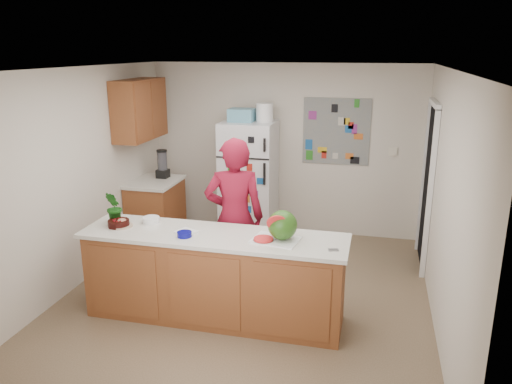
% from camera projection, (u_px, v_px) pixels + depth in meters
% --- Properties ---
extents(floor, '(4.00, 4.50, 0.02)m').
position_uv_depth(floor, '(246.00, 297.00, 5.63)').
color(floor, brown).
rests_on(floor, ground).
extents(wall_back, '(4.00, 0.02, 2.50)m').
position_uv_depth(wall_back, '(285.00, 149.00, 7.39)').
color(wall_back, beige).
rests_on(wall_back, ground).
extents(wall_left, '(0.02, 4.50, 2.50)m').
position_uv_depth(wall_left, '(77.00, 179.00, 5.74)').
color(wall_left, beige).
rests_on(wall_left, ground).
extents(wall_right, '(0.02, 4.50, 2.50)m').
position_uv_depth(wall_right, '(446.00, 204.00, 4.82)').
color(wall_right, beige).
rests_on(wall_right, ground).
extents(ceiling, '(4.00, 4.50, 0.02)m').
position_uv_depth(ceiling, '(245.00, 68.00, 4.93)').
color(ceiling, white).
rests_on(ceiling, wall_back).
extents(doorway, '(0.03, 0.85, 2.04)m').
position_uv_depth(doorway, '(428.00, 187.00, 6.24)').
color(doorway, black).
rests_on(doorway, ground).
extents(peninsula_base, '(2.60, 0.62, 0.88)m').
position_uv_depth(peninsula_base, '(214.00, 278.00, 5.08)').
color(peninsula_base, brown).
rests_on(peninsula_base, floor).
extents(peninsula_top, '(2.68, 0.70, 0.04)m').
position_uv_depth(peninsula_top, '(213.00, 236.00, 4.96)').
color(peninsula_top, silver).
rests_on(peninsula_top, peninsula_base).
extents(side_counter_base, '(0.60, 0.80, 0.86)m').
position_uv_depth(side_counter_base, '(156.00, 212.00, 7.15)').
color(side_counter_base, brown).
rests_on(side_counter_base, floor).
extents(side_counter_top, '(0.64, 0.84, 0.04)m').
position_uv_depth(side_counter_top, '(154.00, 182.00, 7.03)').
color(side_counter_top, silver).
rests_on(side_counter_top, side_counter_base).
extents(upper_cabinets, '(0.35, 1.00, 0.80)m').
position_uv_depth(upper_cabinets, '(140.00, 109.00, 6.73)').
color(upper_cabinets, brown).
rests_on(upper_cabinets, wall_left).
extents(refrigerator, '(0.75, 0.70, 1.70)m').
position_uv_depth(refrigerator, '(249.00, 180.00, 7.25)').
color(refrigerator, silver).
rests_on(refrigerator, floor).
extents(fridge_top_bin, '(0.35, 0.28, 0.18)m').
position_uv_depth(fridge_top_bin, '(242.00, 115.00, 7.01)').
color(fridge_top_bin, '#5999B2').
rests_on(fridge_top_bin, refrigerator).
extents(photo_collage, '(0.95, 0.01, 0.95)m').
position_uv_depth(photo_collage, '(336.00, 132.00, 7.11)').
color(photo_collage, slate).
rests_on(photo_collage, wall_back).
extents(person, '(0.75, 0.59, 1.80)m').
position_uv_depth(person, '(235.00, 218.00, 5.47)').
color(person, maroon).
rests_on(person, floor).
extents(blender_appliance, '(0.14, 0.14, 0.38)m').
position_uv_depth(blender_appliance, '(162.00, 165.00, 7.13)').
color(blender_appliance, black).
rests_on(blender_appliance, side_counter_top).
extents(cutting_board, '(0.48, 0.39, 0.01)m').
position_uv_depth(cutting_board, '(276.00, 240.00, 4.79)').
color(cutting_board, white).
rests_on(cutting_board, peninsula_top).
extents(watermelon, '(0.29, 0.29, 0.29)m').
position_uv_depth(watermelon, '(282.00, 225.00, 4.75)').
color(watermelon, '#285515').
rests_on(watermelon, cutting_board).
extents(watermelon_slice, '(0.19, 0.19, 0.02)m').
position_uv_depth(watermelon_slice, '(263.00, 239.00, 4.76)').
color(watermelon_slice, red).
rests_on(watermelon_slice, cutting_board).
extents(cherry_bowl, '(0.24, 0.24, 0.07)m').
position_uv_depth(cherry_bowl, '(119.00, 223.00, 5.15)').
color(cherry_bowl, black).
rests_on(cherry_bowl, peninsula_top).
extents(white_bowl, '(0.21, 0.21, 0.06)m').
position_uv_depth(white_bowl, '(151.00, 220.00, 5.27)').
color(white_bowl, silver).
rests_on(white_bowl, peninsula_top).
extents(cobalt_bowl, '(0.18, 0.18, 0.05)m').
position_uv_depth(cobalt_bowl, '(184.00, 234.00, 4.88)').
color(cobalt_bowl, '#070666').
rests_on(cobalt_bowl, peninsula_top).
extents(plate, '(0.23, 0.23, 0.02)m').
position_uv_depth(plate, '(122.00, 226.00, 5.16)').
color(plate, beige).
rests_on(plate, peninsula_top).
extents(paper_towel, '(0.24, 0.23, 0.02)m').
position_uv_depth(paper_towel, '(186.00, 232.00, 4.98)').
color(paper_towel, white).
rests_on(paper_towel, peninsula_top).
extents(keys, '(0.10, 0.06, 0.01)m').
position_uv_depth(keys, '(333.00, 250.00, 4.55)').
color(keys, gray).
rests_on(keys, peninsula_top).
extents(potted_plant, '(0.24, 0.25, 0.35)m').
position_uv_depth(potted_plant, '(114.00, 208.00, 5.20)').
color(potted_plant, '#133C0D').
rests_on(potted_plant, peninsula_top).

